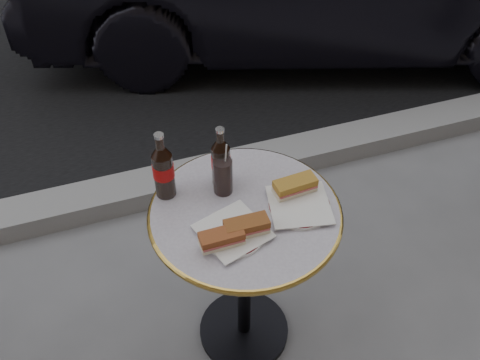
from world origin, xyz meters
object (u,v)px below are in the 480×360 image
object	(u,v)px
cola_bottle_left	(163,165)
cola_glass	(223,176)
plate_left	(233,232)
cola_bottle_right	(221,157)
bistro_table	(244,279)
plate_right	(299,206)

from	to	relation	value
cola_bottle_left	cola_glass	size ratio (longest dim) A/B	1.84
plate_left	cola_bottle_right	size ratio (longest dim) A/B	0.86
cola_bottle_right	cola_bottle_left	bearing A→B (deg)	176.80
cola_bottle_left	cola_bottle_right	size ratio (longest dim) A/B	1.08
bistro_table	plate_left	distance (m)	0.39
cola_bottle_right	cola_glass	distance (m)	0.06
cola_bottle_right	cola_glass	bearing A→B (deg)	-99.32
bistro_table	plate_left	world-z (taller)	plate_left
bistro_table	cola_glass	bearing A→B (deg)	109.91
plate_right	cola_bottle_right	bearing A→B (deg)	136.56
bistro_table	cola_bottle_right	world-z (taller)	cola_bottle_right
plate_left	plate_right	size ratio (longest dim) A/B	0.99
bistro_table	plate_left	bearing A→B (deg)	-129.88
bistro_table	cola_bottle_right	distance (m)	0.50
plate_left	cola_bottle_left	xyz separation A→B (m)	(-0.15, 0.24, 0.12)
plate_right	cola_bottle_right	size ratio (longest dim) A/B	0.88
cola_bottle_left	plate_right	bearing A→B (deg)	-27.35
plate_right	plate_left	bearing A→B (deg)	-171.30
cola_glass	cola_bottle_left	bearing A→B (deg)	164.93
plate_left	plate_right	bearing A→B (deg)	8.70
plate_right	cola_bottle_right	world-z (taller)	cola_bottle_right
cola_glass	bistro_table	bearing A→B (deg)	-70.09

